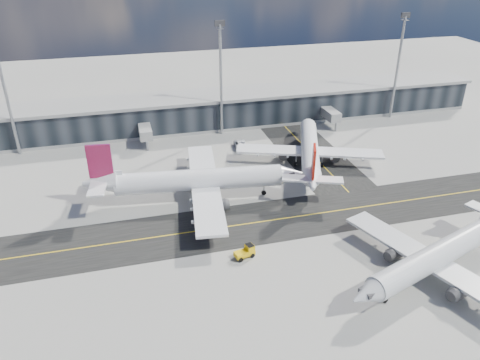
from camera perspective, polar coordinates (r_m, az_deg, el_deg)
The scene contains 9 objects.
ground at distance 83.91m, azimuth 5.17°, elevation -6.26°, with size 300.00×300.00×0.00m, color gray.
taxiway_lanes at distance 93.62m, azimuth 5.24°, elevation -2.37°, with size 180.00×63.00×0.03m.
terminal_concourse at distance 129.81m, azimuth -2.93°, elevation 8.44°, with size 152.00×19.80×8.80m.
floodlight_masts at distance 119.94m, azimuth -2.36°, elevation 12.59°, with size 102.50×0.70×28.90m.
airliner_af at distance 91.72m, azimuth -5.39°, elevation -0.05°, with size 43.23×36.96×12.80m.
airliner_redtail at distance 106.43m, azimuth 8.50°, elevation 3.58°, with size 32.68×37.80×11.59m.
airliner_near at distance 78.17m, azimuth 23.21°, elevation -8.30°, with size 36.33×31.37×11.06m.
baggage_tug at distance 76.96m, azimuth 0.75°, elevation -8.70°, with size 3.61×2.42×2.08m.
service_van at distance 115.55m, azimuth 0.08°, elevation 4.27°, with size 2.85×6.18×1.72m, color white.
Camera 1 is at (-25.09, -65.13, 46.57)m, focal length 35.00 mm.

